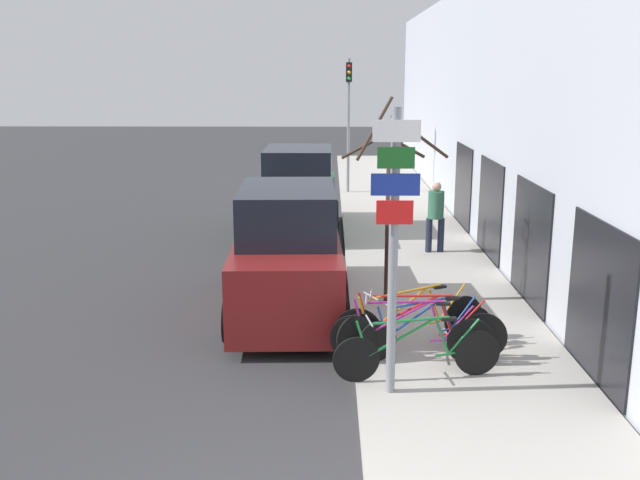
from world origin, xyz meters
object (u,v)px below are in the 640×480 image
object	(u,v)px
parked_car_1	(299,196)
traffic_light	(349,108)
bicycle_4	(413,323)
bicycle_2	(420,330)
bicycle_0	(418,352)
signpost	(394,241)
bicycle_1	(412,336)
pedestrian_near	(436,212)
street_tree	(390,212)
bicycle_3	(427,329)
parked_car_0	(288,256)

from	to	relation	value
parked_car_1	traffic_light	bearing A→B (deg)	76.98
bicycle_4	bicycle_2	bearing A→B (deg)	165.30
bicycle_0	parked_car_1	distance (m)	9.58
bicycle_0	bicycle_4	size ratio (longest dim) A/B	1.00
signpost	bicycle_1	bearing A→B (deg)	67.83
pedestrian_near	street_tree	distance (m)	3.95
signpost	bicycle_0	bearing A→B (deg)	46.77
parked_car_1	traffic_light	distance (m)	6.54
bicycle_0	bicycle_3	xyz separation A→B (m)	(0.25, 0.91, -0.01)
bicycle_2	pedestrian_near	bearing A→B (deg)	-4.47
signpost	pedestrian_near	distance (m)	7.70
bicycle_3	bicycle_4	bearing A→B (deg)	28.78
bicycle_4	street_tree	distance (m)	2.64
bicycle_2	parked_car_1	size ratio (longest dim) A/B	0.56
bicycle_0	pedestrian_near	xyz separation A→B (m)	(1.24, 7.03, 0.56)
bicycle_2	parked_car_0	distance (m)	3.20
bicycle_0	bicycle_1	size ratio (longest dim) A/B	0.98
parked_car_1	pedestrian_near	size ratio (longest dim) A/B	2.75
bicycle_0	bicycle_2	distance (m)	0.77
bicycle_3	traffic_light	world-z (taller)	traffic_light
bicycle_0	pedestrian_near	distance (m)	7.16
signpost	traffic_light	xyz separation A→B (m)	(-0.17, 15.84, 0.86)
parked_car_0	pedestrian_near	distance (m)	4.99
bicycle_4	traffic_light	distance (m)	14.58
bicycle_2	pedestrian_near	world-z (taller)	pedestrian_near
parked_car_1	street_tree	size ratio (longest dim) A/B	1.23
parked_car_0	pedestrian_near	world-z (taller)	parked_car_0
signpost	pedestrian_near	bearing A→B (deg)	77.62
bicycle_0	bicycle_2	size ratio (longest dim) A/B	0.92
signpost	pedestrian_near	world-z (taller)	signpost
bicycle_1	parked_car_1	size ratio (longest dim) A/B	0.52
parked_car_1	pedestrian_near	distance (m)	3.99
signpost	bicycle_3	xyz separation A→B (m)	(0.65, 1.34, -1.66)
bicycle_1	street_tree	size ratio (longest dim) A/B	0.64
street_tree	traffic_light	size ratio (longest dim) A/B	0.81
parked_car_1	bicycle_2	bearing A→B (deg)	-75.80
bicycle_0	bicycle_1	xyz separation A→B (m)	(-0.01, 0.53, 0.03)
bicycle_0	pedestrian_near	size ratio (longest dim) A/B	1.41
bicycle_3	bicycle_1	bearing A→B (deg)	122.57
bicycle_0	signpost	bearing A→B (deg)	128.27
bicycle_1	bicycle_3	xyz separation A→B (m)	(0.26, 0.39, -0.04)
bicycle_1	pedestrian_near	size ratio (longest dim) A/B	1.44
bicycle_0	traffic_light	xyz separation A→B (m)	(-0.57, 15.42, 2.51)
parked_car_1	parked_car_0	bearing A→B (deg)	-88.97
bicycle_2	parked_car_1	xyz separation A→B (m)	(-2.12, 8.59, 0.48)
street_tree	parked_car_1	bearing A→B (deg)	107.49
bicycle_2	bicycle_3	size ratio (longest dim) A/B	1.20
bicycle_0	traffic_light	bearing A→B (deg)	-6.40
bicycle_1	parked_car_0	world-z (taller)	parked_car_0
bicycle_4	parked_car_1	xyz separation A→B (m)	(-2.06, 8.29, 0.49)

